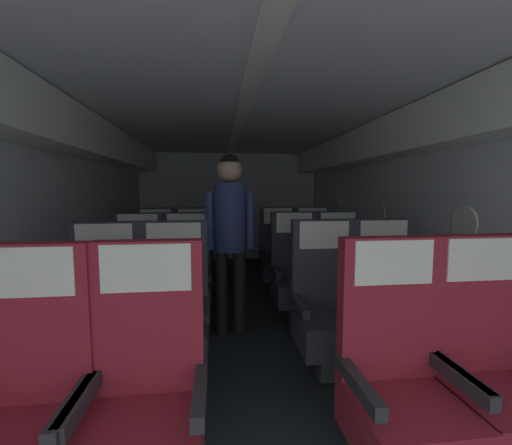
# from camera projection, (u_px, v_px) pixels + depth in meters

# --- Properties ---
(ground) EXTENTS (3.58, 7.02, 0.02)m
(ground) POSITION_uv_depth(u_px,v_px,m) (244.00, 332.00, 3.06)
(ground) COLOR #23282D
(fuselage_shell) EXTENTS (3.46, 6.67, 2.08)m
(fuselage_shell) POSITION_uv_depth(u_px,v_px,m) (241.00, 171.00, 3.17)
(fuselage_shell) COLOR silver
(fuselage_shell) RESTS_ON ground
(seat_a_left_window) EXTENTS (0.49, 0.46, 1.10)m
(seat_a_left_window) POSITION_uv_depth(u_px,v_px,m) (21.00, 414.00, 1.24)
(seat_a_left_window) COLOR #38383D
(seat_a_left_window) RESTS_ON ground
(seat_a_left_aisle) EXTENTS (0.49, 0.46, 1.10)m
(seat_a_left_aisle) POSITION_uv_depth(u_px,v_px,m) (146.00, 402.00, 1.32)
(seat_a_left_aisle) COLOR #38383D
(seat_a_left_aisle) RESTS_ON ground
(seat_a_right_aisle) EXTENTS (0.49, 0.46, 1.10)m
(seat_a_right_aisle) POSITION_uv_depth(u_px,v_px,m) (491.00, 378.00, 1.49)
(seat_a_right_aisle) COLOR #38383D
(seat_a_right_aisle) RESTS_ON ground
(seat_a_right_window) EXTENTS (0.49, 0.46, 1.10)m
(seat_a_right_window) POSITION_uv_depth(u_px,v_px,m) (400.00, 387.00, 1.42)
(seat_a_right_window) COLOR #38383D
(seat_a_right_window) RESTS_ON ground
(seat_b_left_window) EXTENTS (0.49, 0.46, 1.10)m
(seat_b_left_window) POSITION_uv_depth(u_px,v_px,m) (103.00, 320.00, 2.15)
(seat_b_left_window) COLOR #38383D
(seat_b_left_window) RESTS_ON ground
(seat_b_left_aisle) EXTENTS (0.49, 0.46, 1.10)m
(seat_b_left_aisle) POSITION_uv_depth(u_px,v_px,m) (174.00, 316.00, 2.22)
(seat_b_left_aisle) COLOR #38383D
(seat_b_left_aisle) RESTS_ON ground
(seat_b_right_aisle) EXTENTS (0.49, 0.46, 1.10)m
(seat_b_right_aisle) POSITION_uv_depth(u_px,v_px,m) (387.00, 307.00, 2.41)
(seat_b_right_aisle) COLOR #38383D
(seat_b_right_aisle) RESTS_ON ground
(seat_b_right_window) EXTENTS (0.49, 0.46, 1.10)m
(seat_b_right_window) POSITION_uv_depth(u_px,v_px,m) (327.00, 310.00, 2.34)
(seat_b_right_window) COLOR #38383D
(seat_b_right_window) RESTS_ON ground
(seat_c_left_window) EXTENTS (0.49, 0.46, 1.10)m
(seat_c_left_window) POSITION_uv_depth(u_px,v_px,m) (138.00, 282.00, 3.07)
(seat_c_left_window) COLOR #38383D
(seat_c_left_window) RESTS_ON ground
(seat_c_left_aisle) EXTENTS (0.49, 0.46, 1.10)m
(seat_c_left_aisle) POSITION_uv_depth(u_px,v_px,m) (187.00, 280.00, 3.15)
(seat_c_left_aisle) COLOR #38383D
(seat_c_left_aisle) RESTS_ON ground
(seat_c_right_aisle) EXTENTS (0.49, 0.46, 1.10)m
(seat_c_right_aisle) POSITION_uv_depth(u_px,v_px,m) (340.00, 275.00, 3.32)
(seat_c_right_aisle) COLOR #38383D
(seat_c_right_aisle) RESTS_ON ground
(seat_c_right_window) EXTENTS (0.49, 0.46, 1.10)m
(seat_c_right_window) POSITION_uv_depth(u_px,v_px,m) (296.00, 276.00, 3.27)
(seat_c_right_window) COLOR #38383D
(seat_c_right_window) RESTS_ON ground
(seat_d_left_window) EXTENTS (0.49, 0.46, 1.10)m
(seat_d_left_window) POSITION_uv_depth(u_px,v_px,m) (156.00, 261.00, 3.99)
(seat_d_left_window) COLOR #38383D
(seat_d_left_window) RESTS_ON ground
(seat_d_left_aisle) EXTENTS (0.49, 0.46, 1.10)m
(seat_d_left_aisle) POSITION_uv_depth(u_px,v_px,m) (193.00, 260.00, 4.06)
(seat_d_left_aisle) COLOR #38383D
(seat_d_left_aisle) RESTS_ON ground
(seat_d_right_aisle) EXTENTS (0.49, 0.46, 1.10)m
(seat_d_right_aisle) POSITION_uv_depth(u_px,v_px,m) (314.00, 257.00, 4.22)
(seat_d_right_aisle) COLOR #38383D
(seat_d_right_aisle) RESTS_ON ground
(seat_d_right_window) EXTENTS (0.49, 0.46, 1.10)m
(seat_d_right_window) POSITION_uv_depth(u_px,v_px,m) (279.00, 258.00, 4.18)
(seat_d_right_window) COLOR #38383D
(seat_d_right_window) RESTS_ON ground
(flight_attendant) EXTENTS (0.43, 0.28, 1.64)m
(flight_attendant) POSITION_uv_depth(u_px,v_px,m) (230.00, 224.00, 2.93)
(flight_attendant) COLOR black
(flight_attendant) RESTS_ON ground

